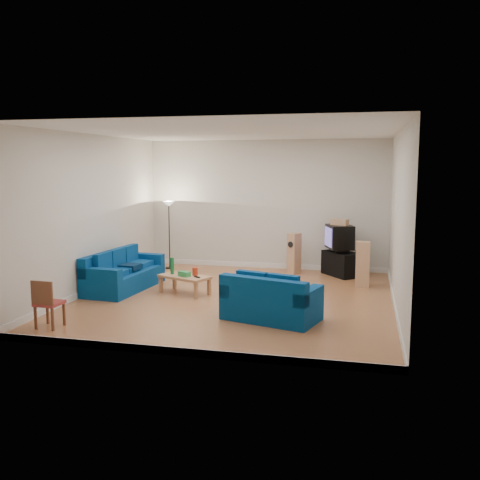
% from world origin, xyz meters
% --- Properties ---
extents(room, '(6.01, 6.51, 3.21)m').
position_xyz_m(room, '(0.00, 0.00, 1.54)').
color(room, brown).
rests_on(room, ground).
extents(sofa_three_seat, '(1.04, 2.11, 0.79)m').
position_xyz_m(sofa_three_seat, '(-2.51, 0.25, 0.29)').
color(sofa_three_seat, '#052851').
rests_on(sofa_three_seat, ground).
extents(sofa_loveseat, '(1.72, 1.25, 0.77)m').
position_xyz_m(sofa_loveseat, '(0.91, -1.29, 0.29)').
color(sofa_loveseat, '#052851').
rests_on(sofa_loveseat, ground).
extents(coffee_table, '(1.15, 0.86, 0.37)m').
position_xyz_m(coffee_table, '(-1.09, 0.16, 0.32)').
color(coffee_table, tan).
rests_on(coffee_table, ground).
extents(bottle, '(0.10, 0.10, 0.33)m').
position_xyz_m(bottle, '(-1.39, 0.26, 0.54)').
color(bottle, '#197233').
rests_on(bottle, coffee_table).
extents(tissue_box, '(0.27, 0.22, 0.10)m').
position_xyz_m(tissue_box, '(-1.07, 0.08, 0.42)').
color(tissue_box, green).
rests_on(tissue_box, coffee_table).
extents(red_canister, '(0.14, 0.14, 0.15)m').
position_xyz_m(red_canister, '(-0.90, 0.25, 0.45)').
color(red_canister, red).
rests_on(red_canister, coffee_table).
extents(remote, '(0.15, 0.15, 0.02)m').
position_xyz_m(remote, '(-0.79, 0.04, 0.39)').
color(remote, black).
rests_on(remote, coffee_table).
extents(tv_stand, '(0.98, 1.04, 0.56)m').
position_xyz_m(tv_stand, '(1.90, 2.70, 0.28)').
color(tv_stand, black).
rests_on(tv_stand, ground).
extents(av_receiver, '(0.41, 0.46, 0.09)m').
position_xyz_m(av_receiver, '(1.89, 2.65, 0.61)').
color(av_receiver, black).
rests_on(av_receiver, tv_stand).
extents(television, '(0.72, 0.84, 0.55)m').
position_xyz_m(television, '(1.85, 2.65, 0.93)').
color(television, black).
rests_on(television, av_receiver).
extents(centre_speaker, '(0.44, 0.34, 0.14)m').
position_xyz_m(centre_speaker, '(1.85, 2.65, 1.27)').
color(centre_speaker, tan).
rests_on(centre_speaker, television).
extents(speaker_left, '(0.34, 0.36, 0.97)m').
position_xyz_m(speaker_left, '(0.79, 2.70, 0.49)').
color(speaker_left, tan).
rests_on(speaker_left, ground).
extents(speaker_right, '(0.31, 0.23, 0.98)m').
position_xyz_m(speaker_right, '(2.40, 1.60, 0.49)').
color(speaker_right, tan).
rests_on(speaker_right, ground).
extents(floor_lamp, '(0.29, 0.29, 1.69)m').
position_xyz_m(floor_lamp, '(-2.34, 2.61, 1.40)').
color(floor_lamp, black).
rests_on(floor_lamp, ground).
extents(dining_chair, '(0.40, 0.40, 0.79)m').
position_xyz_m(dining_chair, '(-2.45, -2.55, 0.44)').
color(dining_chair, brown).
rests_on(dining_chair, ground).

